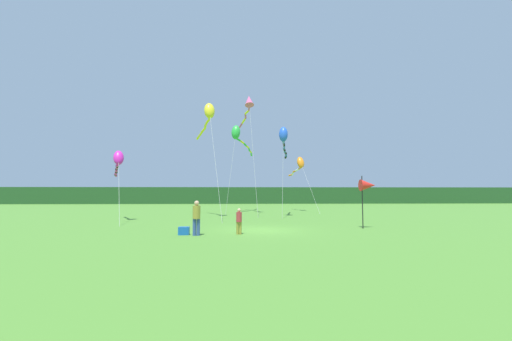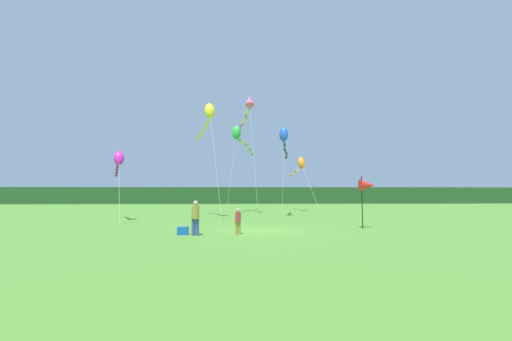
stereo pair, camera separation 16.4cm
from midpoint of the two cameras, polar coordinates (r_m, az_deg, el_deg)
name	(u,v)px [view 1 (the left image)]	position (r m, az deg, el deg)	size (l,w,h in m)	color
ground_plane	(261,230)	(18.36, 0.67, -10.58)	(120.00, 120.00, 0.00)	#4C842D
distant_treeline	(246,195)	(63.22, -1.81, -4.47)	(108.00, 3.34, 3.21)	#234C23
person_adult	(197,216)	(16.18, -10.87, -7.99)	(0.38, 0.38, 1.71)	#334C8C
person_child	(239,220)	(16.42, -3.35, -8.79)	(0.29, 0.29, 1.31)	olive
cooler_box	(184,231)	(16.64, -13.03, -10.47)	(0.53, 0.34, 0.40)	#1959B2
banner_flag_pole	(368,186)	(20.10, 19.10, -2.58)	(0.90, 0.70, 3.11)	black
kite_yellow	(208,114)	(28.24, -8.67, 9.91)	(3.14, 9.13, 9.87)	#B2B2B2
kite_orange	(300,164)	(37.32, 7.67, 1.14)	(1.87, 8.51, 6.40)	#B2B2B2
kite_magenta	(118,161)	(26.47, -23.58, 1.64)	(3.00, 6.80, 5.41)	#B2B2B2
kite_green	(238,135)	(35.04, -3.44, 6.37)	(2.93, 8.62, 9.47)	#B2B2B2
kite_rainbow	(248,105)	(33.41, -1.59, 11.66)	(2.06, 10.26, 12.10)	#B2B2B2
kite_blue	(284,138)	(28.82, 4.80, 5.90)	(1.41, 6.81, 8.02)	#B2B2B2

